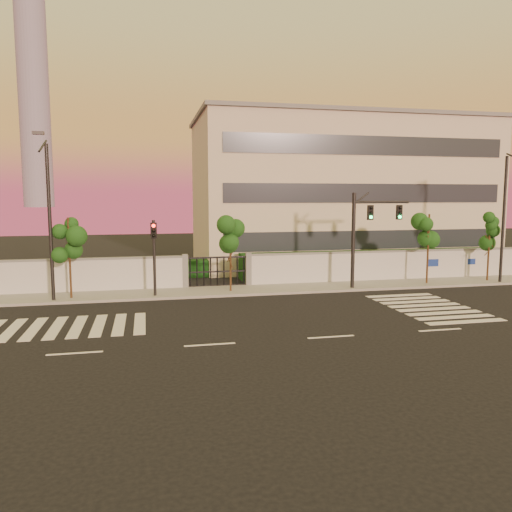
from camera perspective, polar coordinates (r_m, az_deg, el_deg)
The scene contains 15 objects.
ground at distance 20.99m, azimuth 8.56°, elevation -9.14°, with size 120.00×120.00×0.00m, color black.
sidewalk at distance 30.74m, azimuth 1.52°, elevation -3.82°, with size 60.00×3.00×0.15m, color gray.
perimeter_wall at distance 32.04m, azimuth 1.06°, elevation -1.58°, with size 60.00×0.36×2.20m.
hedge_row at distance 34.96m, azimuth 1.70°, elevation -1.29°, with size 41.00×4.25×1.80m.
institutional_building at distance 43.95m, azimuth 9.40°, elevation 7.25°, with size 24.40×12.40×12.25m.
distant_skyscraper at distance 309.48m, azimuth -24.07°, elevation 16.70°, with size 16.00×16.00×118.00m.
road_markings at distance 23.98m, azimuth 1.75°, elevation -7.02°, with size 57.00×7.62×0.02m.
street_tree_c at distance 29.23m, azimuth -20.56°, elevation 1.76°, with size 1.43×1.14×4.61m.
street_tree_d at distance 29.46m, azimuth -2.92°, elevation 2.08°, with size 1.42×1.13×4.51m.
street_tree_e at distance 33.96m, azimuth 19.14°, elevation 2.50°, with size 1.54×1.23×4.63m.
street_tree_f at distance 36.66m, azimuth 25.16°, elevation 2.57°, with size 1.52×1.21×4.68m.
traffic_signal_main at distance 31.32m, azimuth 12.35°, elevation 3.06°, with size 3.78×0.42×5.98m.
traffic_signal_secondary at distance 28.65m, azimuth -11.58°, elevation 0.81°, with size 0.35×0.34×4.44m.
streetlight_west at distance 28.67m, azimuth -22.59°, elevation 4.42°, with size 0.53×2.14×8.90m.
streetlight_east at distance 36.13m, azimuth 26.65°, elevation 4.45°, with size 0.52×2.10×8.71m.
Camera 1 is at (-7.32, -18.81, 5.74)m, focal length 35.00 mm.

